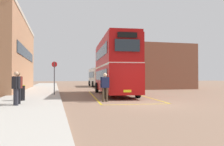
{
  "coord_description": "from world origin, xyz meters",
  "views": [
    {
      "loc": [
        -4.9,
        -12.36,
        1.52
      ],
      "look_at": [
        0.19,
        8.42,
        1.92
      ],
      "focal_mm": 37.48,
      "sensor_mm": 36.0,
      "label": 1
    }
  ],
  "objects_px": {
    "pedestrian_boarding": "(105,85)",
    "pedestrian_waiting_far": "(18,85)",
    "pedestrian_waiting_near": "(16,86)",
    "single_deck_bus": "(98,77)",
    "litter_bin": "(21,93)",
    "bus_stop_sign": "(54,75)",
    "double_decker_bus": "(114,66)"
  },
  "relations": [
    {
      "from": "double_decker_bus",
      "to": "single_deck_bus",
      "type": "xyz_separation_m",
      "value": [
        2.07,
        18.78,
        -0.87
      ]
    },
    {
      "from": "single_deck_bus",
      "to": "bus_stop_sign",
      "type": "distance_m",
      "value": 20.61
    },
    {
      "from": "single_deck_bus",
      "to": "pedestrian_waiting_far",
      "type": "distance_m",
      "value": 27.11
    },
    {
      "from": "single_deck_bus",
      "to": "litter_bin",
      "type": "distance_m",
      "value": 25.29
    },
    {
      "from": "pedestrian_boarding",
      "to": "pedestrian_waiting_near",
      "type": "height_order",
      "value": "pedestrian_waiting_near"
    },
    {
      "from": "single_deck_bus",
      "to": "pedestrian_waiting_near",
      "type": "xyz_separation_m",
      "value": [
        -8.95,
        -26.12,
        -0.53
      ]
    },
    {
      "from": "pedestrian_boarding",
      "to": "bus_stop_sign",
      "type": "bearing_deg",
      "value": 122.04
    },
    {
      "from": "double_decker_bus",
      "to": "single_deck_bus",
      "type": "distance_m",
      "value": 18.92
    },
    {
      "from": "pedestrian_boarding",
      "to": "pedestrian_waiting_near",
      "type": "relative_size",
      "value": 1.07
    },
    {
      "from": "single_deck_bus",
      "to": "pedestrian_waiting_near",
      "type": "distance_m",
      "value": 27.61
    },
    {
      "from": "litter_bin",
      "to": "pedestrian_boarding",
      "type": "bearing_deg",
      "value": -7.33
    },
    {
      "from": "bus_stop_sign",
      "to": "pedestrian_waiting_near",
      "type": "bearing_deg",
      "value": -105.03
    },
    {
      "from": "double_decker_bus",
      "to": "single_deck_bus",
      "type": "bearing_deg",
      "value": 83.71
    },
    {
      "from": "pedestrian_boarding",
      "to": "double_decker_bus",
      "type": "bearing_deg",
      "value": 69.92
    },
    {
      "from": "pedestrian_waiting_near",
      "to": "litter_bin",
      "type": "bearing_deg",
      "value": 92.48
    },
    {
      "from": "double_decker_bus",
      "to": "pedestrian_boarding",
      "type": "height_order",
      "value": "double_decker_bus"
    },
    {
      "from": "double_decker_bus",
      "to": "litter_bin",
      "type": "xyz_separation_m",
      "value": [
        -6.99,
        -4.81,
        -1.91
      ]
    },
    {
      "from": "double_decker_bus",
      "to": "pedestrian_waiting_far",
      "type": "height_order",
      "value": "double_decker_bus"
    },
    {
      "from": "pedestrian_waiting_near",
      "to": "single_deck_bus",
      "type": "bearing_deg",
      "value": 71.09
    },
    {
      "from": "pedestrian_waiting_near",
      "to": "litter_bin",
      "type": "distance_m",
      "value": 2.58
    },
    {
      "from": "single_deck_bus",
      "to": "pedestrian_boarding",
      "type": "relative_size",
      "value": 4.85
    },
    {
      "from": "pedestrian_boarding",
      "to": "pedestrian_waiting_far",
      "type": "relative_size",
      "value": 1.07
    },
    {
      "from": "double_decker_bus",
      "to": "pedestrian_waiting_near",
      "type": "distance_m",
      "value": 10.15
    },
    {
      "from": "pedestrian_boarding",
      "to": "litter_bin",
      "type": "bearing_deg",
      "value": 172.67
    },
    {
      "from": "pedestrian_waiting_near",
      "to": "litter_bin",
      "type": "xyz_separation_m",
      "value": [
        -0.11,
        2.52,
        -0.51
      ]
    },
    {
      "from": "litter_bin",
      "to": "bus_stop_sign",
      "type": "height_order",
      "value": "bus_stop_sign"
    },
    {
      "from": "pedestrian_boarding",
      "to": "litter_bin",
      "type": "distance_m",
      "value": 5.05
    },
    {
      "from": "litter_bin",
      "to": "double_decker_bus",
      "type": "bearing_deg",
      "value": 34.54
    },
    {
      "from": "single_deck_bus",
      "to": "pedestrian_waiting_far",
      "type": "bearing_deg",
      "value": -109.22
    },
    {
      "from": "pedestrian_boarding",
      "to": "bus_stop_sign",
      "type": "height_order",
      "value": "bus_stop_sign"
    },
    {
      "from": "single_deck_bus",
      "to": "litter_bin",
      "type": "xyz_separation_m",
      "value": [
        -9.06,
        -23.59,
        -1.04
      ]
    },
    {
      "from": "pedestrian_waiting_near",
      "to": "bus_stop_sign",
      "type": "distance_m",
      "value": 7.05
    }
  ]
}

